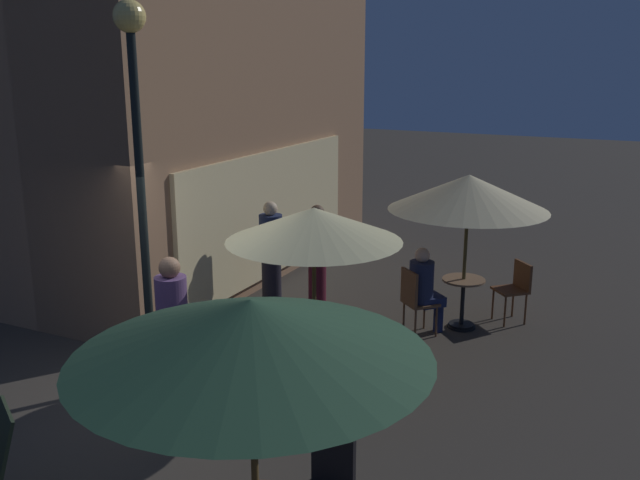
{
  "coord_description": "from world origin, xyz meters",
  "views": [
    {
      "loc": [
        -5.76,
        -4.81,
        3.8
      ],
      "look_at": [
        2.12,
        -0.97,
        1.5
      ],
      "focal_mm": 39.2,
      "sensor_mm": 36.0,
      "label": 1
    }
  ],
  "objects_px": {
    "patron_seated_0": "(270,348)",
    "patio_umbrella_0": "(314,226)",
    "cafe_chair_1": "(516,285)",
    "patron_seated_1": "(424,286)",
    "street_lamp_near_corner": "(136,116)",
    "cafe_table_0": "(314,338)",
    "cafe_table_1": "(463,295)",
    "cafe_chair_2": "(415,297)",
    "patio_umbrella_1": "(468,193)",
    "patron_standing_4": "(173,337)",
    "patio_umbrella_2": "(251,330)",
    "patron_standing_3": "(317,259)",
    "patron_standing_2": "(271,257)",
    "cafe_chair_0": "(261,364)"
  },
  "relations": [
    {
      "from": "street_lamp_near_corner",
      "to": "cafe_table_0",
      "type": "xyz_separation_m",
      "value": [
        0.76,
        -1.81,
        -2.58
      ]
    },
    {
      "from": "cafe_chair_2",
      "to": "patio_umbrella_0",
      "type": "bearing_deg",
      "value": -154.3
    },
    {
      "from": "cafe_chair_1",
      "to": "patron_seated_1",
      "type": "height_order",
      "value": "patron_seated_1"
    },
    {
      "from": "cafe_chair_2",
      "to": "patron_standing_4",
      "type": "bearing_deg",
      "value": -163.42
    },
    {
      "from": "cafe_table_0",
      "to": "cafe_table_1",
      "type": "relative_size",
      "value": 1.06
    },
    {
      "from": "cafe_chair_1",
      "to": "patron_standing_4",
      "type": "height_order",
      "value": "patron_standing_4"
    },
    {
      "from": "patron_standing_2",
      "to": "patron_standing_3",
      "type": "relative_size",
      "value": 1.03
    },
    {
      "from": "cafe_chair_2",
      "to": "cafe_chair_0",
      "type": "bearing_deg",
      "value": -154.45
    },
    {
      "from": "cafe_table_0",
      "to": "cafe_chair_0",
      "type": "relative_size",
      "value": 0.88
    },
    {
      "from": "cafe_chair_1",
      "to": "patron_seated_0",
      "type": "bearing_deg",
      "value": 20.29
    },
    {
      "from": "cafe_chair_1",
      "to": "patio_umbrella_0",
      "type": "bearing_deg",
      "value": 18.32
    },
    {
      "from": "patio_umbrella_0",
      "to": "patron_standing_4",
      "type": "xyz_separation_m",
      "value": [
        -1.34,
        1.0,
        -1.04
      ]
    },
    {
      "from": "patron_seated_0",
      "to": "patron_standing_4",
      "type": "bearing_deg",
      "value": 146.8
    },
    {
      "from": "street_lamp_near_corner",
      "to": "patio_umbrella_2",
      "type": "relative_size",
      "value": 1.87
    },
    {
      "from": "cafe_table_0",
      "to": "patron_seated_1",
      "type": "xyz_separation_m",
      "value": [
        2.08,
        -0.68,
        0.13
      ]
    },
    {
      "from": "cafe_chair_1",
      "to": "patron_seated_1",
      "type": "distance_m",
      "value": 1.51
    },
    {
      "from": "cafe_table_0",
      "to": "cafe_table_1",
      "type": "xyz_separation_m",
      "value": [
        2.56,
        -1.11,
        -0.1
      ]
    },
    {
      "from": "patio_umbrella_0",
      "to": "patron_seated_0",
      "type": "bearing_deg",
      "value": 163.05
    },
    {
      "from": "cafe_chair_2",
      "to": "patron_seated_1",
      "type": "distance_m",
      "value": 0.2
    },
    {
      "from": "patio_umbrella_1",
      "to": "cafe_chair_0",
      "type": "relative_size",
      "value": 2.5
    },
    {
      "from": "patio_umbrella_2",
      "to": "cafe_chair_1",
      "type": "distance_m",
      "value": 6.69
    },
    {
      "from": "patio_umbrella_0",
      "to": "patio_umbrella_1",
      "type": "distance_m",
      "value": 2.79
    },
    {
      "from": "cafe_table_1",
      "to": "patio_umbrella_1",
      "type": "bearing_deg",
      "value": -45.0
    },
    {
      "from": "patio_umbrella_0",
      "to": "street_lamp_near_corner",
      "type": "bearing_deg",
      "value": 112.86
    },
    {
      "from": "cafe_table_0",
      "to": "cafe_chair_1",
      "type": "height_order",
      "value": "cafe_chair_1"
    },
    {
      "from": "cafe_chair_2",
      "to": "patron_standing_2",
      "type": "bearing_deg",
      "value": 133.7
    },
    {
      "from": "patio_umbrella_0",
      "to": "patron_standing_3",
      "type": "height_order",
      "value": "patio_umbrella_0"
    },
    {
      "from": "cafe_table_0",
      "to": "patron_standing_3",
      "type": "height_order",
      "value": "patron_standing_3"
    },
    {
      "from": "patron_seated_0",
      "to": "patio_umbrella_0",
      "type": "bearing_deg",
      "value": 0.0
    },
    {
      "from": "cafe_table_0",
      "to": "patron_standing_3",
      "type": "relative_size",
      "value": 0.47
    },
    {
      "from": "cafe_table_1",
      "to": "patron_standing_4",
      "type": "bearing_deg",
      "value": 151.56
    },
    {
      "from": "patron_seated_1",
      "to": "patron_standing_2",
      "type": "relative_size",
      "value": 0.73
    },
    {
      "from": "cafe_chair_0",
      "to": "patron_seated_0",
      "type": "bearing_deg",
      "value": 0.0
    },
    {
      "from": "cafe_table_1",
      "to": "cafe_chair_2",
      "type": "relative_size",
      "value": 0.77
    },
    {
      "from": "patio_umbrella_0",
      "to": "cafe_chair_2",
      "type": "distance_m",
      "value": 2.48
    },
    {
      "from": "patio_umbrella_0",
      "to": "cafe_chair_2",
      "type": "height_order",
      "value": "patio_umbrella_0"
    },
    {
      "from": "patio_umbrella_2",
      "to": "patron_standing_3",
      "type": "bearing_deg",
      "value": 22.19
    },
    {
      "from": "patio_umbrella_1",
      "to": "patio_umbrella_0",
      "type": "bearing_deg",
      "value": 156.56
    },
    {
      "from": "cafe_table_1",
      "to": "patio_umbrella_2",
      "type": "bearing_deg",
      "value": -178.94
    },
    {
      "from": "cafe_table_0",
      "to": "patron_seated_0",
      "type": "height_order",
      "value": "patron_seated_0"
    },
    {
      "from": "street_lamp_near_corner",
      "to": "cafe_chair_1",
      "type": "height_order",
      "value": "street_lamp_near_corner"
    },
    {
      "from": "patio_umbrella_2",
      "to": "patron_seated_1",
      "type": "relative_size",
      "value": 1.86
    },
    {
      "from": "cafe_table_0",
      "to": "cafe_table_1",
      "type": "distance_m",
      "value": 2.79
    },
    {
      "from": "patron_seated_0",
      "to": "cafe_table_0",
      "type": "bearing_deg",
      "value": -0.0
    },
    {
      "from": "patron_seated_0",
      "to": "patron_standing_4",
      "type": "xyz_separation_m",
      "value": [
        -0.66,
        0.8,
        0.23
      ]
    },
    {
      "from": "patron_seated_1",
      "to": "cafe_chair_0",
      "type": "bearing_deg",
      "value": -155.65
    },
    {
      "from": "patron_standing_3",
      "to": "cafe_table_1",
      "type": "bearing_deg",
      "value": -58.99
    },
    {
      "from": "patron_seated_1",
      "to": "patio_umbrella_2",
      "type": "bearing_deg",
      "value": -132.22
    },
    {
      "from": "cafe_table_1",
      "to": "patron_seated_1",
      "type": "xyz_separation_m",
      "value": [
        -0.48,
        0.43,
        0.23
      ]
    },
    {
      "from": "patio_umbrella_0",
      "to": "patron_standing_2",
      "type": "distance_m",
      "value": 2.76
    }
  ]
}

